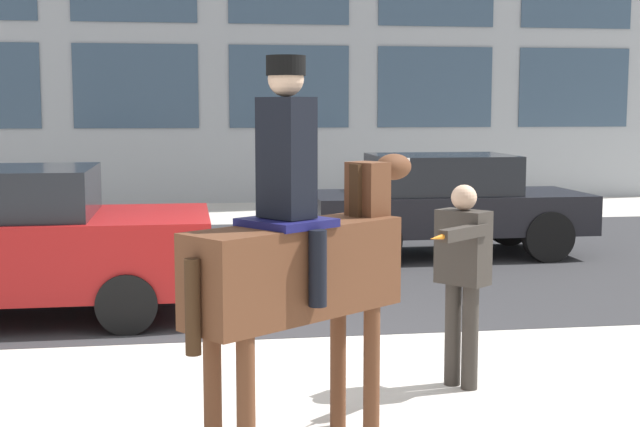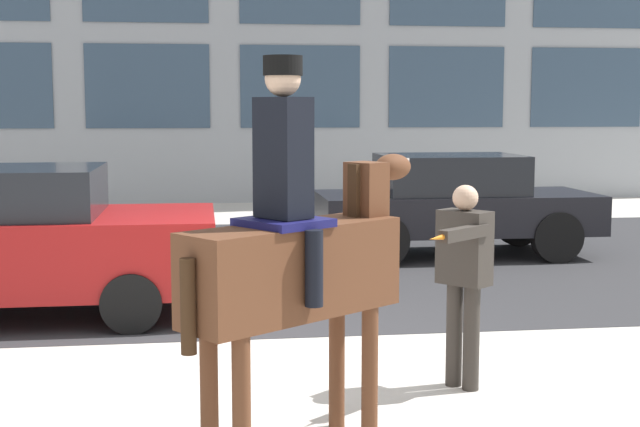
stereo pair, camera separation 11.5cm
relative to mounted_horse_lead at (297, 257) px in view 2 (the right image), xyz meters
name	(u,v)px [view 2 (the right image)]	position (x,y,z in m)	size (l,w,h in m)	color
ground_plane	(267,354)	(-0.02, 2.36, -1.28)	(80.00, 80.00, 0.00)	beige
road_surface	(243,263)	(-0.02, 7.11, -1.28)	(23.70, 8.50, 0.01)	#2D2D30
mounted_horse_lead	(297,257)	(0.00, 0.00, 0.00)	(1.67, 1.35, 2.52)	#59331E
pedestrian_bystander	(464,270)	(1.43, 1.17, -0.33)	(0.66, 0.83, 1.61)	#332D28
street_car_near_lane	(4,241)	(-2.66, 4.18, -0.47)	(4.36, 2.00, 1.58)	maroon
street_car_far_lane	(454,203)	(3.14, 7.35, -0.48)	(4.09, 1.80, 1.51)	black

